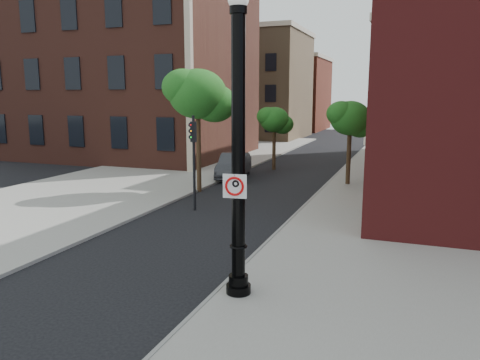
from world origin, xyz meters
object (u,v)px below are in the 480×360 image
at_px(parked_car, 234,166).
at_px(traffic_signal_right, 370,144).
at_px(no_parking_sign, 235,186).
at_px(lamppost, 238,163).
at_px(traffic_signal_left, 193,147).

xyz_separation_m(parked_car, traffic_signal_right, (8.58, -6.36, 2.24)).
bearing_deg(no_parking_sign, traffic_signal_right, 70.34).
distance_m(lamppost, traffic_signal_right, 10.04).
bearing_deg(no_parking_sign, lamppost, 76.11).
relative_size(traffic_signal_left, traffic_signal_right, 0.94).
height_order(no_parking_sign, traffic_signal_right, traffic_signal_right).
height_order(lamppost, parked_car, lamppost).
bearing_deg(parked_car, lamppost, -80.05).
distance_m(lamppost, parked_car, 17.57).
bearing_deg(lamppost, parked_car, 111.63).
distance_m(traffic_signal_left, traffic_signal_right, 7.48).
height_order(parked_car, traffic_signal_right, traffic_signal_right).
distance_m(parked_car, traffic_signal_right, 10.91).
xyz_separation_m(lamppost, traffic_signal_left, (-5.02, 7.78, -0.61)).
relative_size(parked_car, traffic_signal_right, 1.03).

